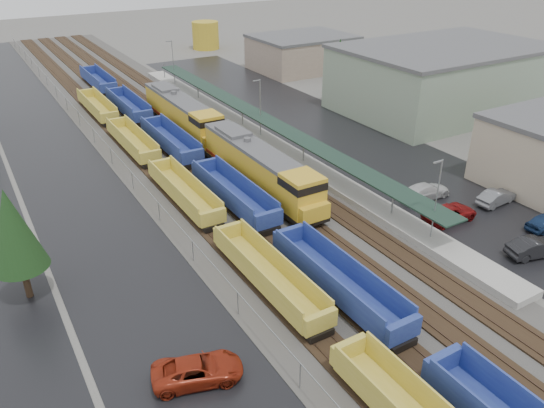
{
  "coord_description": "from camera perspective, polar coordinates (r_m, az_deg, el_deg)",
  "views": [
    {
      "loc": [
        -22.84,
        -7.06,
        24.67
      ],
      "look_at": [
        -0.54,
        30.28,
        2.0
      ],
      "focal_mm": 35.0,
      "sensor_mm": 36.0,
      "label": 1
    }
  ],
  "objects": [
    {
      "name": "ballast_strip",
      "position": [
        75.0,
        -11.47,
        7.8
      ],
      "size": [
        20.0,
        160.0,
        0.08
      ],
      "primitive_type": "cube",
      "color": "#302D2B",
      "rests_on": "ground"
    },
    {
      "name": "trackbed",
      "position": [
        74.97,
        -11.48,
        7.89
      ],
      "size": [
        14.6,
        160.0,
        0.22
      ],
      "color": "black",
      "rests_on": "ground"
    },
    {
      "name": "west_parking_lot",
      "position": [
        71.88,
        -22.73,
        5.27
      ],
      "size": [
        10.0,
        160.0,
        0.02
      ],
      "primitive_type": "cube",
      "color": "black",
      "rests_on": "ground"
    },
    {
      "name": "east_commuter_lot",
      "position": [
        74.93,
        5.16,
        8.2
      ],
      "size": [
        16.0,
        100.0,
        0.02
      ],
      "primitive_type": "cube",
      "color": "black",
      "rests_on": "ground"
    },
    {
      "name": "station_platform",
      "position": [
        69.83,
        -1.24,
        7.48
      ],
      "size": [
        3.0,
        80.0,
        8.0
      ],
      "color": "#9E9B93",
      "rests_on": "ground"
    },
    {
      "name": "chainlink_fence",
      "position": [
        70.71,
        -18.38,
        7.07
      ],
      "size": [
        0.08,
        160.04,
        2.02
      ],
      "color": "gray",
      "rests_on": "ground"
    },
    {
      "name": "industrial_buildings",
      "position": [
        82.99,
        17.86,
        11.99
      ],
      "size": [
        32.52,
        75.3,
        9.5
      ],
      "color": "tan",
      "rests_on": "ground"
    },
    {
      "name": "tree_west_near",
      "position": [
        41.59,
        -26.11,
        -2.49
      ],
      "size": [
        3.96,
        3.96,
        9.0
      ],
      "color": "#332316",
      "rests_on": "ground"
    },
    {
      "name": "tree_east",
      "position": [
        84.55,
        7.24,
        14.89
      ],
      "size": [
        4.4,
        4.4,
        10.0
      ],
      "color": "#332316",
      "rests_on": "ground"
    },
    {
      "name": "locomotive_lead",
      "position": [
        54.97,
        -1.17,
        3.84
      ],
      "size": [
        3.28,
        21.61,
        4.89
      ],
      "color": "black",
      "rests_on": "ground"
    },
    {
      "name": "locomotive_trail",
      "position": [
        72.81,
        -9.53,
        9.49
      ],
      "size": [
        3.28,
        21.61,
        4.89
      ],
      "color": "black",
      "rests_on": "ground"
    },
    {
      "name": "well_string_yellow",
      "position": [
        47.05,
        -5.58,
        -2.6
      ],
      "size": [
        2.59,
        97.67,
        2.3
      ],
      "color": "gold",
      "rests_on": "ground"
    },
    {
      "name": "well_string_blue",
      "position": [
        52.72,
        -4.17,
        1.06
      ],
      "size": [
        2.85,
        117.1,
        2.52
      ],
      "color": "navy",
      "rests_on": "ground"
    },
    {
      "name": "storage_tank",
      "position": [
        127.76,
        -7.16,
        17.57
      ],
      "size": [
        6.02,
        6.02,
        6.02
      ],
      "primitive_type": "cylinder",
      "color": "gold",
      "rests_on": "ground"
    },
    {
      "name": "parked_car_west_c",
      "position": [
        34.1,
        -8.0,
        -17.3
      ],
      "size": [
        4.08,
        6.08,
        1.55
      ],
      "primitive_type": "imported",
      "rotation": [
        0.0,
        0.0,
        1.28
      ],
      "color": "maroon",
      "rests_on": "ground"
    },
    {
      "name": "parked_car_east_a",
      "position": [
        49.91,
        26.46,
        -4.21
      ],
      "size": [
        2.92,
        5.24,
        1.64
      ],
      "primitive_type": "imported",
      "rotation": [
        0.0,
        0.0,
        1.32
      ],
      "color": "black",
      "rests_on": "ground"
    },
    {
      "name": "parked_car_east_b",
      "position": [
        52.84,
        18.6,
        -0.92
      ],
      "size": [
        2.75,
        5.61,
        1.53
      ],
      "primitive_type": "imported",
      "rotation": [
        0.0,
        0.0,
        1.53
      ],
      "color": "maroon",
      "rests_on": "ground"
    },
    {
      "name": "parked_car_east_c",
      "position": [
        56.46,
        16.21,
        1.34
      ],
      "size": [
        2.42,
        5.53,
        1.58
      ],
      "primitive_type": "imported",
      "rotation": [
        0.0,
        0.0,
        1.53
      ],
      "color": "silver",
      "rests_on": "ground"
    },
    {
      "name": "parked_car_east_e",
      "position": [
        57.6,
        22.99,
        0.68
      ],
      "size": [
        1.91,
        4.73,
        1.53
      ],
      "primitive_type": "imported",
      "rotation": [
        0.0,
        0.0,
        1.64
      ],
      "color": "slate",
      "rests_on": "ground"
    }
  ]
}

